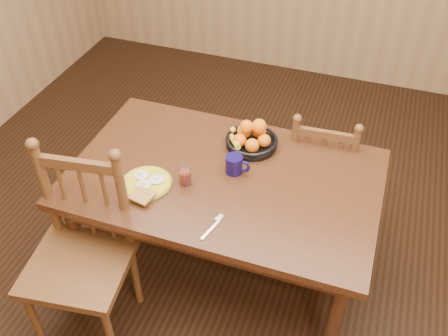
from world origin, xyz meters
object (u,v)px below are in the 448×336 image
(breakfast_plate, at_px, (146,183))
(chair_far, at_px, (320,171))
(dining_table, at_px, (224,187))
(fruit_bowl, at_px, (251,138))
(chair_near, at_px, (81,256))
(coffee_mug, at_px, (235,164))

(breakfast_plate, bearing_deg, chair_far, 44.14)
(dining_table, xyz_separation_m, fruit_bowl, (0.06, 0.28, 0.14))
(chair_near, relative_size, coffee_mug, 8.07)
(dining_table, bearing_deg, fruit_bowl, 77.90)
(breakfast_plate, distance_m, coffee_mug, 0.46)
(dining_table, relative_size, fruit_bowl, 5.52)
(breakfast_plate, relative_size, fruit_bowl, 1.02)
(dining_table, distance_m, breakfast_plate, 0.41)
(chair_near, xyz_separation_m, coffee_mug, (0.60, 0.61, 0.28))
(breakfast_plate, bearing_deg, fruit_bowl, 49.89)
(chair_near, bearing_deg, dining_table, 37.69)
(chair_far, bearing_deg, chair_near, 45.44)
(fruit_bowl, bearing_deg, breakfast_plate, -130.11)
(coffee_mug, height_order, fruit_bowl, fruit_bowl)
(dining_table, relative_size, chair_near, 1.49)
(dining_table, height_order, breakfast_plate, breakfast_plate)
(chair_far, distance_m, breakfast_plate, 1.14)
(fruit_bowl, bearing_deg, dining_table, -102.10)
(fruit_bowl, bearing_deg, chair_near, -126.01)
(dining_table, bearing_deg, breakfast_plate, -149.95)
(dining_table, distance_m, chair_far, 0.75)
(dining_table, height_order, chair_near, chair_near)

